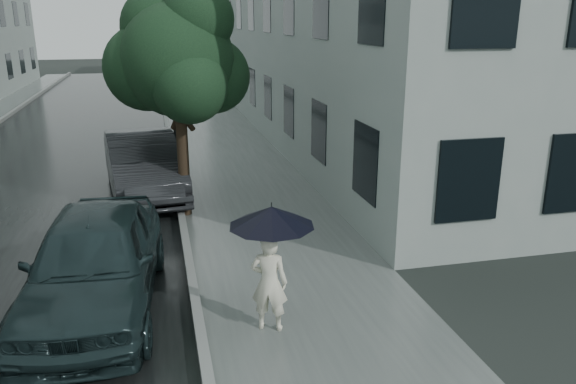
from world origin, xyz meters
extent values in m
plane|color=black|center=(0.00, 0.00, 0.00)|extent=(120.00, 120.00, 0.00)
cube|color=slate|center=(0.25, 12.00, 0.00)|extent=(3.50, 60.00, 0.01)
cube|color=slate|center=(-1.57, 12.00, 0.07)|extent=(0.15, 60.00, 0.15)
cube|color=black|center=(-5.08, 12.00, 0.00)|extent=(6.85, 60.00, 0.00)
cube|color=gray|center=(5.50, 19.50, 4.50)|extent=(7.00, 36.00, 9.00)
cube|color=black|center=(2.02, 19.50, 4.50)|extent=(0.08, 32.40, 7.20)
cube|color=black|center=(-10.32, 30.00, 4.00)|extent=(0.08, 16.20, 6.40)
imported|color=silver|center=(-0.57, 0.08, 0.73)|extent=(0.62, 0.52, 1.45)
cylinder|color=black|center=(-0.53, 0.06, 1.30)|extent=(0.02, 0.02, 0.59)
cone|color=black|center=(-0.53, 0.06, 1.74)|extent=(1.39, 1.39, 0.28)
cylinder|color=black|center=(-0.53, 0.06, 1.90)|extent=(0.02, 0.02, 0.08)
cylinder|color=black|center=(-0.53, 0.06, 0.98)|extent=(0.03, 0.03, 0.06)
cylinder|color=#332619|center=(-1.45, 5.43, 1.27)|extent=(0.25, 0.25, 2.54)
sphere|color=#1C3D20|center=(-1.45, 5.43, 3.48)|extent=(2.43, 2.43, 2.43)
sphere|color=#1C3D20|center=(-0.70, 5.71, 3.10)|extent=(1.68, 1.68, 1.68)
sphere|color=#1C3D20|center=(-2.11, 5.81, 3.29)|extent=(1.87, 1.87, 1.87)
sphere|color=#1C3D20|center=(-1.27, 4.78, 3.00)|extent=(1.58, 1.58, 1.58)
sphere|color=#1C3D20|center=(-1.73, 5.99, 4.13)|extent=(1.77, 1.77, 1.77)
sphere|color=#1C3D20|center=(-0.99, 5.25, 4.31)|extent=(1.51, 1.51, 1.51)
cylinder|color=black|center=(-1.45, 9.79, 2.49)|extent=(0.12, 0.12, 4.98)
cylinder|color=black|center=(-1.45, 9.79, 0.10)|extent=(0.28, 0.28, 0.20)
imported|color=#19292A|center=(-3.03, 1.31, 0.79)|extent=(2.20, 4.72, 1.56)
imported|color=#222427|center=(-2.38, 7.21, 0.79)|extent=(2.23, 4.90, 1.56)
camera|label=1|loc=(-1.97, -7.01, 4.33)|focal=35.00mm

